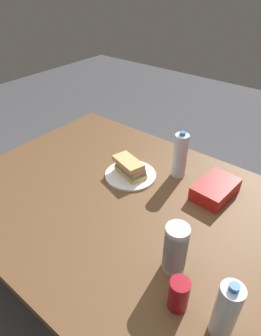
{
  "coord_description": "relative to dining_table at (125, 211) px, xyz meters",
  "views": [
    {
      "loc": [
        -0.67,
        0.79,
        1.65
      ],
      "look_at": [
        0.09,
        -0.16,
        0.79
      ],
      "focal_mm": 31.12,
      "sensor_mm": 36.0,
      "label": 1
    }
  ],
  "objects": [
    {
      "name": "water_bottle_spare",
      "position": [
        -0.61,
        0.28,
        0.18
      ],
      "size": [
        0.07,
        0.07,
        0.23
      ],
      "color": "silver",
      "rests_on": "dining_table"
    },
    {
      "name": "plastic_cup_stack",
      "position": [
        -0.38,
        0.17,
        0.18
      ],
      "size": [
        0.08,
        0.08,
        0.2
      ],
      "color": "silver",
      "rests_on": "dining_table"
    },
    {
      "name": "paper_plate",
      "position": [
        0.09,
        -0.16,
        0.08
      ],
      "size": [
        0.27,
        0.27,
        0.01
      ],
      "primitive_type": "cylinder",
      "color": "white",
      "rests_on": "dining_table"
    },
    {
      "name": "ground_plane",
      "position": [
        0.0,
        0.0,
        -0.66
      ],
      "size": [
        8.0,
        8.0,
        0.0
      ],
      "primitive_type": "plane",
      "color": "#4C4C51"
    },
    {
      "name": "soda_can_red",
      "position": [
        -0.46,
        0.29,
        0.14
      ],
      "size": [
        0.07,
        0.07,
        0.12
      ],
      "primitive_type": "cylinder",
      "color": "maroon",
      "rests_on": "dining_table"
    },
    {
      "name": "dining_table",
      "position": [
        0.0,
        0.0,
        0.0
      ],
      "size": [
        1.62,
        1.19,
        0.74
      ],
      "color": "brown",
      "rests_on": "ground_plane"
    },
    {
      "name": "water_bottle_tall",
      "position": [
        -0.09,
        -0.33,
        0.2
      ],
      "size": [
        0.07,
        0.07,
        0.25
      ],
      "color": "silver",
      "rests_on": "dining_table"
    },
    {
      "name": "chip_bag",
      "position": [
        -0.32,
        -0.29,
        0.11
      ],
      "size": [
        0.17,
        0.24,
        0.07
      ],
      "primitive_type": "cube",
      "rotation": [
        0.0,
        0.0,
        1.5
      ],
      "color": "red",
      "rests_on": "dining_table"
    },
    {
      "name": "sandwich",
      "position": [
        0.1,
        -0.16,
        0.13
      ],
      "size": [
        0.2,
        0.14,
        0.08
      ],
      "color": "#DBB26B",
      "rests_on": "paper_plate"
    }
  ]
}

